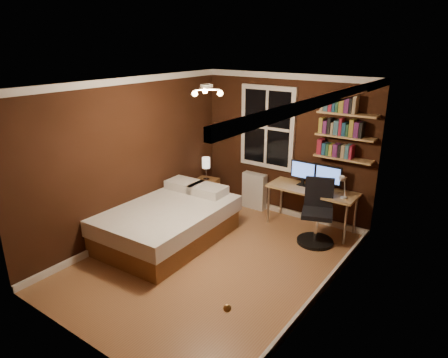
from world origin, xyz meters
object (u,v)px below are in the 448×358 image
Objects in this scene: nightstand at (206,192)px; monitor_right at (328,178)px; office_chair at (317,219)px; radiator at (254,191)px; bedside_lamp at (206,169)px; desk at (312,193)px; bed at (167,222)px; desk_lamp at (343,186)px; monitor_left at (303,173)px.

monitor_right reaches higher than nightstand.
radiator is at bearing 138.49° from office_chair.
office_chair is at bearing -4.98° from bedside_lamp.
monitor_right is at bearing 18.14° from desk.
nightstand is at bearing 0.00° from bedside_lamp.
nightstand is 2.10m from desk.
bed is at bearing -166.26° from office_chair.
nightstand is 1.13× the size of desk_lamp.
desk is at bearing 162.80° from desk_lamp.
nightstand is 0.49× the size of office_chair.
desk_lamp is at bearing -17.75° from monitor_left.
desk_lamp is (2.62, 0.03, 0.67)m from nightstand.
monitor_left reaches higher than bedside_lamp.
desk_lamp is at bearing 32.23° from bed.
monitor_left reaches higher than nightstand.
monitor_left is at bearing 160.80° from desk.
desk is 3.33× the size of monitor_left.
nightstand is 0.47m from bedside_lamp.
desk is 0.35m from monitor_left.
radiator is 0.46× the size of desk.
monitor_right is at bearing 6.82° from bedside_lamp.
bedside_lamp is 0.99× the size of monitor_left.
monitor_left is (1.85, 0.27, 0.19)m from bedside_lamp.
office_chair is at bearing -21.23° from radiator.
bed is at bearing -145.29° from desk_lamp.
bed is at bearing -134.12° from desk.
desk is (2.06, 0.20, 0.39)m from nightstand.
monitor_left is 0.81m from desk_lamp.
office_chair is (2.33, -0.20, 0.14)m from nightstand.
monitor_right is at bearing -3.30° from nightstand.
desk is at bearing -19.20° from monitor_left.
monitor_left is at bearing 48.46° from bed.
monitor_left is 1.00× the size of monitor_right.
radiator is (0.85, 0.38, 0.09)m from nightstand.
nightstand is at bearing -171.59° from monitor_left.
nightstand is at bearing -156.07° from radiator.
office_chair reaches higher than nightstand.
bed is 1.56m from nightstand.
desk_lamp reaches higher than bed.
bed is at bearing -75.27° from bedside_lamp.
radiator is at bearing 23.93° from bedside_lamp.
bedside_lamp is (-0.40, 1.51, 0.41)m from bed.
monitor_left is (-0.21, 0.07, 0.27)m from desk.
radiator is at bearing 13.81° from nightstand.
bedside_lamp is at bearing -173.18° from monitor_right.
monitor_right is at bearing 0.00° from monitor_left.
bedside_lamp is at bearing -179.43° from desk_lamp.
radiator is (0.85, 0.38, -0.38)m from bedside_lamp.
radiator is 1.26m from desk.
bedside_lamp reaches higher than desk.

